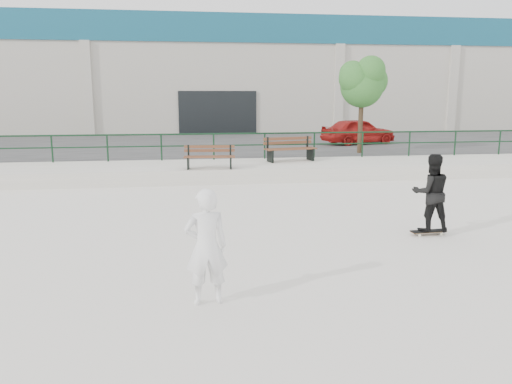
{
  "coord_description": "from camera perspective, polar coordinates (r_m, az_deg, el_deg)",
  "views": [
    {
      "loc": [
        -2.04,
        -8.53,
        3.02
      ],
      "look_at": [
        -0.57,
        2.0,
        0.92
      ],
      "focal_mm": 35.0,
      "sensor_mm": 36.0,
      "label": 1
    }
  ],
  "objects": [
    {
      "name": "ground",
      "position": [
        9.28,
        5.25,
        -7.86
      ],
      "size": [
        120.0,
        120.0,
        0.0
      ],
      "primitive_type": "plane",
      "color": "silver",
      "rests_on": "ground"
    },
    {
      "name": "ledge",
      "position": [
        18.36,
        -1.47,
        2.49
      ],
      "size": [
        30.0,
        3.0,
        0.5
      ],
      "primitive_type": "cube",
      "color": "silver",
      "rests_on": "ground"
    },
    {
      "name": "parking_strip",
      "position": [
        26.75,
        -3.53,
        5.2
      ],
      "size": [
        60.0,
        14.0,
        0.5
      ],
      "primitive_type": "cube",
      "color": "#343434",
      "rests_on": "ground"
    },
    {
      "name": "railing",
      "position": [
        19.52,
        -1.92,
        5.95
      ],
      "size": [
        28.0,
        0.06,
        1.03
      ],
      "color": "#13341D",
      "rests_on": "ledge"
    },
    {
      "name": "commercial_building",
      "position": [
        40.61,
        -5.19,
        13.32
      ],
      "size": [
        44.2,
        16.33,
        8.0
      ],
      "color": "#B0AC9E",
      "rests_on": "ground"
    },
    {
      "name": "bench_left",
      "position": [
        17.14,
        -5.34,
        4.0
      ],
      "size": [
        1.76,
        0.62,
        0.8
      ],
      "rotation": [
        0.0,
        0.0,
        -0.07
      ],
      "color": "brown",
      "rests_on": "ledge"
    },
    {
      "name": "bench_right",
      "position": [
        19.02,
        3.9,
        4.91
      ],
      "size": [
        2.06,
        0.98,
        0.92
      ],
      "rotation": [
        0.0,
        0.0,
        0.21
      ],
      "color": "brown",
      "rests_on": "ledge"
    },
    {
      "name": "tree",
      "position": [
        22.07,
        12.1,
        12.31
      ],
      "size": [
        2.29,
        2.03,
        4.07
      ],
      "color": "#483824",
      "rests_on": "parking_strip"
    },
    {
      "name": "red_car",
      "position": [
        26.11,
        11.6,
        6.84
      ],
      "size": [
        4.08,
        2.46,
        1.3
      ],
      "primitive_type": "imported",
      "rotation": [
        0.0,
        0.0,
        1.83
      ],
      "color": "#A21713",
      "rests_on": "parking_strip"
    },
    {
      "name": "skateboard",
      "position": [
        11.51,
        19.1,
        -4.29
      ],
      "size": [
        0.79,
        0.25,
        0.09
      ],
      "rotation": [
        0.0,
        0.0,
        0.06
      ],
      "color": "black",
      "rests_on": "ground"
    },
    {
      "name": "standing_skater",
      "position": [
        11.32,
        19.37,
        -0.09
      ],
      "size": [
        0.89,
        0.73,
        1.67
      ],
      "primitive_type": "imported",
      "rotation": [
        0.0,
        0.0,
        3.01
      ],
      "color": "black",
      "rests_on": "skateboard"
    },
    {
      "name": "seated_skater",
      "position": [
        7.23,
        -5.72,
        -6.26
      ],
      "size": [
        0.66,
        0.47,
        1.71
      ],
      "primitive_type": "imported",
      "rotation": [
        0.0,
        0.0,
        3.25
      ],
      "color": "white",
      "rests_on": "ground"
    }
  ]
}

